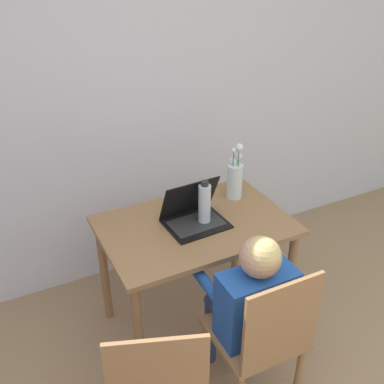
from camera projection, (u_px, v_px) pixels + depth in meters
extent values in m
cube|color=silver|center=(119.00, 98.00, 2.73)|extent=(6.40, 0.05, 2.50)
cube|color=olive|center=(195.00, 226.00, 2.47)|extent=(1.03, 0.68, 0.03)
cylinder|color=olive|center=(139.00, 339.00, 2.24)|extent=(0.05, 0.05, 0.71)
cylinder|color=olive|center=(289.00, 283.00, 2.61)|extent=(0.05, 0.05, 0.71)
cylinder|color=olive|center=(104.00, 272.00, 2.69)|extent=(0.05, 0.05, 0.71)
cylinder|color=olive|center=(236.00, 232.00, 3.06)|extent=(0.05, 0.05, 0.71)
cube|color=olive|center=(253.00, 333.00, 2.17)|extent=(0.41, 0.41, 0.02)
cube|color=olive|center=(281.00, 325.00, 1.90)|extent=(0.38, 0.02, 0.45)
cylinder|color=olive|center=(260.00, 330.00, 2.48)|extent=(0.04, 0.04, 0.43)
cylinder|color=olive|center=(205.00, 352.00, 2.35)|extent=(0.04, 0.04, 0.43)
cylinder|color=olive|center=(298.00, 377.00, 2.21)|extent=(0.04, 0.04, 0.43)
cube|color=olive|center=(158.00, 380.00, 1.94)|extent=(0.51, 0.51, 0.02)
cube|color=olive|center=(158.00, 382.00, 1.66)|extent=(0.36, 0.15, 0.45)
cylinder|color=olive|center=(192.00, 377.00, 2.21)|extent=(0.04, 0.04, 0.43)
cylinder|color=olive|center=(123.00, 384.00, 2.18)|extent=(0.04, 0.04, 0.43)
cube|color=#1E4C9E|center=(256.00, 304.00, 2.07)|extent=(0.36, 0.18, 0.35)
sphere|color=tan|center=(260.00, 257.00, 1.94)|extent=(0.19, 0.19, 0.19)
sphere|color=#D8BC72|center=(263.00, 255.00, 1.92)|extent=(0.16, 0.16, 0.16)
cylinder|color=navy|center=(252.00, 305.00, 2.30)|extent=(0.09, 0.28, 0.09)
cylinder|color=navy|center=(225.00, 315.00, 2.23)|extent=(0.09, 0.28, 0.09)
cylinder|color=navy|center=(236.00, 321.00, 2.52)|extent=(0.07, 0.07, 0.45)
cylinder|color=navy|center=(210.00, 330.00, 2.46)|extent=(0.07, 0.07, 0.45)
cylinder|color=#1E4C9E|center=(259.00, 266.00, 2.29)|extent=(0.06, 0.24, 0.06)
cylinder|color=#1E4C9E|center=(206.00, 283.00, 2.17)|extent=(0.06, 0.24, 0.06)
cube|color=black|center=(196.00, 224.00, 2.45)|extent=(0.34, 0.27, 0.01)
cube|color=#2D2D2D|center=(196.00, 223.00, 2.44)|extent=(0.29, 0.19, 0.00)
cube|color=black|center=(189.00, 198.00, 2.44)|extent=(0.33, 0.13, 0.24)
cube|color=silver|center=(189.00, 198.00, 2.45)|extent=(0.30, 0.11, 0.21)
cylinder|color=silver|center=(235.00, 181.00, 2.66)|extent=(0.09, 0.09, 0.21)
cylinder|color=#3D7A38|center=(237.00, 173.00, 2.65)|extent=(0.01, 0.01, 0.22)
sphere|color=white|center=(238.00, 156.00, 2.59)|extent=(0.04, 0.04, 0.04)
cylinder|color=#3D7A38|center=(232.00, 175.00, 2.66)|extent=(0.01, 0.01, 0.19)
sphere|color=white|center=(233.00, 161.00, 2.61)|extent=(0.05, 0.05, 0.05)
cylinder|color=#3D7A38|center=(233.00, 172.00, 2.61)|extent=(0.01, 0.01, 0.27)
sphere|color=white|center=(234.00, 150.00, 2.54)|extent=(0.03, 0.03, 0.03)
cylinder|color=#3D7A38|center=(238.00, 170.00, 2.60)|extent=(0.01, 0.01, 0.29)
sphere|color=white|center=(239.00, 147.00, 2.53)|extent=(0.05, 0.05, 0.05)
cylinder|color=silver|center=(204.00, 204.00, 2.41)|extent=(0.07, 0.07, 0.23)
cylinder|color=#262628|center=(205.00, 184.00, 2.35)|extent=(0.04, 0.04, 0.03)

